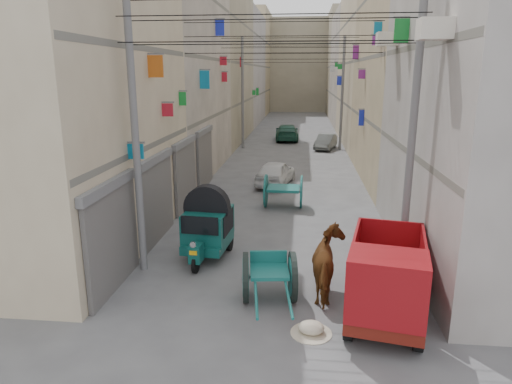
# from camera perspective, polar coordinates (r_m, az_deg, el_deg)

# --- Properties ---
(building_row_left) EXTENTS (8.00, 62.00, 14.00)m
(building_row_left) POSITION_cam_1_polar(r_m,az_deg,el_deg) (40.89, -6.91, 15.94)
(building_row_left) COLOR beige
(building_row_left) RESTS_ON ground
(building_row_right) EXTENTS (8.00, 62.00, 14.00)m
(building_row_right) POSITION_cam_1_polar(r_m,az_deg,el_deg) (40.55, 16.62, 15.47)
(building_row_right) COLOR #ABA4A0
(building_row_right) RESTS_ON ground
(end_cap_building) EXTENTS (22.00, 10.00, 13.00)m
(end_cap_building) POSITION_cam_1_polar(r_m,az_deg,el_deg) (71.79, 5.38, 15.42)
(end_cap_building) COLOR tan
(end_cap_building) RESTS_ON ground
(shutters_left) EXTENTS (0.18, 14.40, 2.88)m
(shutters_left) POSITION_cam_1_polar(r_m,az_deg,el_deg) (17.31, -10.32, 1.12)
(shutters_left) COLOR #4C4C51
(shutters_left) RESTS_ON ground
(signboards) EXTENTS (8.22, 40.52, 5.67)m
(signboards) POSITION_cam_1_polar(r_m,az_deg,el_deg) (27.53, 4.11, 10.36)
(signboards) COLOR #17832F
(signboards) RESTS_ON ground
(utility_poles) EXTENTS (7.40, 22.20, 8.00)m
(utility_poles) POSITION_cam_1_polar(r_m,az_deg,el_deg) (22.84, 3.77, 10.92)
(utility_poles) COLOR slate
(utility_poles) RESTS_ON ground
(overhead_cables) EXTENTS (7.40, 22.52, 1.12)m
(overhead_cables) POSITION_cam_1_polar(r_m,az_deg,el_deg) (20.24, 3.60, 18.29)
(overhead_cables) COLOR black
(overhead_cables) RESTS_ON ground
(auto_rickshaw) EXTENTS (1.53, 2.48, 1.71)m
(auto_rickshaw) POSITION_cam_1_polar(r_m,az_deg,el_deg) (13.94, -6.07, -4.12)
(auto_rickshaw) COLOR black
(auto_rickshaw) RESTS_ON ground
(tonga_cart) EXTENTS (1.44, 2.87, 1.24)m
(tonga_cart) POSITION_cam_1_polar(r_m,az_deg,el_deg) (11.37, 1.67, -10.47)
(tonga_cart) COLOR black
(tonga_cart) RESTS_ON ground
(mini_truck) EXTENTS (2.24, 3.80, 2.00)m
(mini_truck) POSITION_cam_1_polar(r_m,az_deg,el_deg) (10.58, 15.97, -11.22)
(mini_truck) COLOR black
(mini_truck) RESTS_ON ground
(second_cart) EXTENTS (1.60, 1.42, 1.38)m
(second_cart) POSITION_cam_1_polar(r_m,az_deg,el_deg) (19.05, 3.46, 0.22)
(second_cart) COLOR #155C58
(second_cart) RESTS_ON ground
(feed_sack) EXTENTS (0.56, 0.45, 0.28)m
(feed_sack) POSITION_cam_1_polar(r_m,az_deg,el_deg) (10.35, 6.93, -16.48)
(feed_sack) COLOR beige
(feed_sack) RESTS_ON ground
(horse) EXTENTS (0.94, 2.00, 1.68)m
(horse) POSITION_cam_1_polar(r_m,az_deg,el_deg) (11.68, 9.26, -8.93)
(horse) COLOR brown
(horse) RESTS_ON ground
(distant_car_white) EXTENTS (2.09, 3.84, 1.24)m
(distant_car_white) POSITION_cam_1_polar(r_m,az_deg,el_deg) (22.96, 2.46, 2.44)
(distant_car_white) COLOR white
(distant_car_white) RESTS_ON ground
(distant_car_grey) EXTENTS (1.91, 3.46, 1.08)m
(distant_car_grey) POSITION_cam_1_polar(r_m,az_deg,el_deg) (34.30, 8.71, 6.22)
(distant_car_grey) COLOR #4D5150
(distant_car_grey) RESTS_ON ground
(distant_car_green) EXTENTS (2.06, 4.65, 1.33)m
(distant_car_green) POSITION_cam_1_polar(r_m,az_deg,el_deg) (38.48, 3.89, 7.44)
(distant_car_green) COLOR #1B503E
(distant_car_green) RESTS_ON ground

